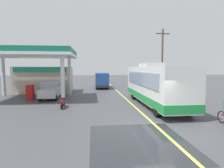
# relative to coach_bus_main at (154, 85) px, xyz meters

# --- Properties ---
(ground) EXTENTS (120.00, 120.00, 0.00)m
(ground) POSITION_rel_coach_bus_main_xyz_m (-1.84, 13.28, -1.72)
(ground) COLOR #424247
(lane_divider_stripe) EXTENTS (0.16, 50.00, 0.01)m
(lane_divider_stripe) POSITION_rel_coach_bus_main_xyz_m (-1.84, 8.28, -1.72)
(lane_divider_stripe) COLOR #D8CC4C
(lane_divider_stripe) RESTS_ON ground
(wet_puddle_patch) EXTENTS (4.25, 4.91, 0.01)m
(wet_puddle_patch) POSITION_rel_coach_bus_main_xyz_m (-3.34, -7.93, -1.72)
(wet_puddle_patch) COLOR #26282D
(wet_puddle_patch) RESTS_ON ground
(coach_bus_main) EXTENTS (2.60, 11.04, 3.69)m
(coach_bus_main) POSITION_rel_coach_bus_main_xyz_m (0.00, 0.00, 0.00)
(coach_bus_main) COLOR white
(coach_bus_main) RESTS_ON ground
(gas_station_roadside) EXTENTS (9.10, 11.95, 5.10)m
(gas_station_roadside) POSITION_rel_coach_bus_main_xyz_m (-11.68, 8.44, 0.91)
(gas_station_roadside) COLOR #147259
(gas_station_roadside) RESTS_ON ground
(car_at_pump) EXTENTS (1.70, 4.20, 1.82)m
(car_at_pump) POSITION_rel_coach_bus_main_xyz_m (-9.66, 4.60, -0.71)
(car_at_pump) COLOR #B2B2B7
(car_at_pump) RESTS_ON ground
(minibus_opposing_lane) EXTENTS (2.04, 6.13, 2.44)m
(minibus_opposing_lane) POSITION_rel_coach_bus_main_xyz_m (-3.83, 15.01, -0.25)
(minibus_opposing_lane) COLOR #264C9E
(minibus_opposing_lane) RESTS_ON ground
(motorcycle_parked_forecourt) EXTENTS (0.55, 1.80, 0.92)m
(motorcycle_parked_forecourt) POSITION_rel_coach_bus_main_xyz_m (-7.73, -0.28, -1.28)
(motorcycle_parked_forecourt) COLOR black
(motorcycle_parked_forecourt) RESTS_ON ground
(pedestrian_near_pump) EXTENTS (0.55, 0.22, 1.66)m
(pedestrian_near_pump) POSITION_rel_coach_bus_main_xyz_m (-10.06, 7.86, -0.79)
(pedestrian_near_pump) COLOR #33333F
(pedestrian_near_pump) RESTS_ON ground
(utility_pole_roadside) EXTENTS (1.80, 0.24, 8.28)m
(utility_pole_roadside) POSITION_rel_coach_bus_main_xyz_m (3.83, 8.43, 2.60)
(utility_pole_roadside) COLOR brown
(utility_pole_roadside) RESTS_ON ground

